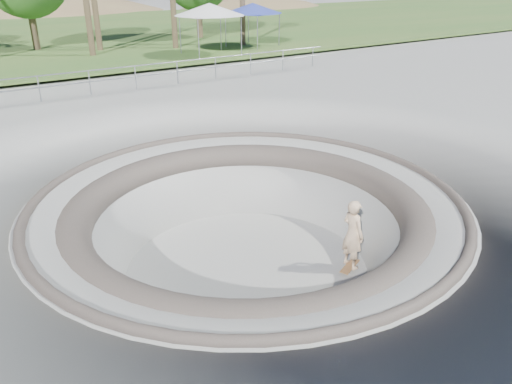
% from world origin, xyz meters
% --- Properties ---
extents(ground, '(180.00, 180.00, 0.00)m').
position_xyz_m(ground, '(0.00, 0.00, 0.00)').
color(ground, '#969691').
rests_on(ground, ground).
extents(skate_bowl, '(14.00, 14.00, 4.10)m').
position_xyz_m(skate_bowl, '(0.00, 0.00, -1.83)').
color(skate_bowl, '#969691').
rests_on(skate_bowl, ground).
extents(grass_strip, '(180.00, 36.00, 0.12)m').
position_xyz_m(grass_strip, '(0.00, 34.00, 0.22)').
color(grass_strip, '#365F26').
rests_on(grass_strip, ground).
extents(distant_hills, '(103.20, 45.00, 28.60)m').
position_xyz_m(distant_hills, '(3.78, 57.17, -7.02)').
color(distant_hills, brown).
rests_on(distant_hills, ground).
extents(safety_railing, '(25.00, 0.06, 1.03)m').
position_xyz_m(safety_railing, '(0.00, 12.00, 0.69)').
color(safety_railing, gray).
rests_on(safety_railing, ground).
extents(skateboard, '(0.81, 0.52, 0.08)m').
position_xyz_m(skateboard, '(2.09, -1.53, -1.84)').
color(skateboard, '#9C653E').
rests_on(skateboard, ground).
extents(skater, '(0.46, 0.68, 1.80)m').
position_xyz_m(skater, '(2.09, -1.53, -0.92)').
color(skater, '#DBB58E').
rests_on(skater, skateboard).
extents(canopy_white, '(5.76, 5.76, 2.92)m').
position_xyz_m(canopy_white, '(9.08, 18.00, 2.83)').
color(canopy_white, gray).
rests_on(canopy_white, ground).
extents(canopy_blue, '(5.02, 5.02, 2.72)m').
position_xyz_m(canopy_blue, '(13.16, 19.60, 2.66)').
color(canopy_blue, gray).
rests_on(canopy_blue, ground).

